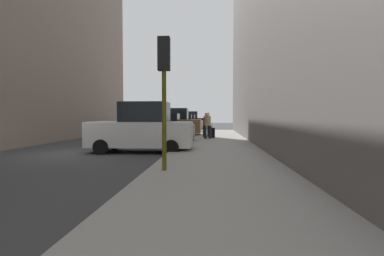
{
  "coord_description": "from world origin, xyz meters",
  "views": [
    {
      "loc": [
        5.81,
        -12.45,
        1.62
      ],
      "look_at": [
        4.73,
        3.38,
        0.99
      ],
      "focal_mm": 28.0,
      "sensor_mm": 36.0,
      "label": 1
    }
  ],
  "objects_px": {
    "fire_hydrant": "(187,137)",
    "pedestrian_in_red_jacket": "(206,123)",
    "pedestrian_in_tan_coat": "(208,124)",
    "parked_bronze_suv": "(173,123)",
    "parked_silver_sedan": "(185,123)",
    "parked_white_van": "(142,129)",
    "parked_black_suv": "(188,121)",
    "parked_red_hatchback": "(180,124)",
    "rolling_suitcase": "(212,133)",
    "parked_gray_coupe": "(161,129)",
    "traffic_light": "(164,74)"
  },
  "relations": [
    {
      "from": "parked_white_van",
      "to": "fire_hydrant",
      "type": "xyz_separation_m",
      "value": [
        1.8,
        2.99,
        -0.54
      ]
    },
    {
      "from": "parked_red_hatchback",
      "to": "rolling_suitcase",
      "type": "distance_m",
      "value": 9.47
    },
    {
      "from": "parked_gray_coupe",
      "to": "parked_white_van",
      "type": "bearing_deg",
      "value": -90.0
    },
    {
      "from": "parked_silver_sedan",
      "to": "fire_hydrant",
      "type": "xyz_separation_m",
      "value": [
        1.8,
        -18.5,
        -0.35
      ]
    },
    {
      "from": "parked_gray_coupe",
      "to": "parked_black_suv",
      "type": "relative_size",
      "value": 0.91
    },
    {
      "from": "parked_gray_coupe",
      "to": "parked_bronze_suv",
      "type": "relative_size",
      "value": 0.92
    },
    {
      "from": "traffic_light",
      "to": "parked_red_hatchback",
      "type": "bearing_deg",
      "value": 94.95
    },
    {
      "from": "parked_white_van",
      "to": "parked_black_suv",
      "type": "xyz_separation_m",
      "value": [
        -0.0,
        26.22,
        0.0
      ]
    },
    {
      "from": "parked_white_van",
      "to": "parked_bronze_suv",
      "type": "height_order",
      "value": "same"
    },
    {
      "from": "parked_gray_coupe",
      "to": "parked_black_suv",
      "type": "xyz_separation_m",
      "value": [
        -0.0,
        21.29,
        0.18
      ]
    },
    {
      "from": "fire_hydrant",
      "to": "rolling_suitcase",
      "type": "relative_size",
      "value": 0.68
    },
    {
      "from": "parked_red_hatchback",
      "to": "pedestrian_in_tan_coat",
      "type": "xyz_separation_m",
      "value": [
        2.86,
        -9.9,
        0.26
      ]
    },
    {
      "from": "parked_red_hatchback",
      "to": "parked_black_suv",
      "type": "xyz_separation_m",
      "value": [
        -0.0,
        9.94,
        0.18
      ]
    },
    {
      "from": "parked_gray_coupe",
      "to": "parked_red_hatchback",
      "type": "height_order",
      "value": "same"
    },
    {
      "from": "parked_white_van",
      "to": "parked_red_hatchback",
      "type": "distance_m",
      "value": 16.28
    },
    {
      "from": "parked_silver_sedan",
      "to": "pedestrian_in_tan_coat",
      "type": "height_order",
      "value": "pedestrian_in_tan_coat"
    },
    {
      "from": "rolling_suitcase",
      "to": "parked_bronze_suv",
      "type": "bearing_deg",
      "value": 133.85
    },
    {
      "from": "pedestrian_in_tan_coat",
      "to": "rolling_suitcase",
      "type": "distance_m",
      "value": 1.18
    },
    {
      "from": "rolling_suitcase",
      "to": "parked_black_suv",
      "type": "bearing_deg",
      "value": 99.45
    },
    {
      "from": "parked_bronze_suv",
      "to": "pedestrian_in_tan_coat",
      "type": "distance_m",
      "value": 5.12
    },
    {
      "from": "parked_red_hatchback",
      "to": "parked_black_suv",
      "type": "relative_size",
      "value": 0.92
    },
    {
      "from": "parked_white_van",
      "to": "parked_bronze_suv",
      "type": "distance_m",
      "value": 10.62
    },
    {
      "from": "parked_white_van",
      "to": "rolling_suitcase",
      "type": "distance_m",
      "value": 8.01
    },
    {
      "from": "parked_bronze_suv",
      "to": "parked_black_suv",
      "type": "xyz_separation_m",
      "value": [
        -0.0,
        15.6,
        0.0
      ]
    },
    {
      "from": "parked_red_hatchback",
      "to": "parked_silver_sedan",
      "type": "relative_size",
      "value": 1.01
    },
    {
      "from": "traffic_light",
      "to": "rolling_suitcase",
      "type": "distance_m",
      "value": 12.76
    },
    {
      "from": "parked_black_suv",
      "to": "fire_hydrant",
      "type": "distance_m",
      "value": 23.31
    },
    {
      "from": "traffic_light",
      "to": "rolling_suitcase",
      "type": "height_order",
      "value": "traffic_light"
    },
    {
      "from": "parked_red_hatchback",
      "to": "parked_silver_sedan",
      "type": "distance_m",
      "value": 5.22
    },
    {
      "from": "parked_bronze_suv",
      "to": "parked_black_suv",
      "type": "distance_m",
      "value": 15.6
    },
    {
      "from": "parked_white_van",
      "to": "parked_black_suv",
      "type": "height_order",
      "value": "same"
    },
    {
      "from": "parked_white_van",
      "to": "parked_black_suv",
      "type": "relative_size",
      "value": 1.0
    },
    {
      "from": "pedestrian_in_red_jacket",
      "to": "fire_hydrant",
      "type": "bearing_deg",
      "value": -100.25
    },
    {
      "from": "parked_silver_sedan",
      "to": "traffic_light",
      "type": "relative_size",
      "value": 1.17
    },
    {
      "from": "parked_red_hatchback",
      "to": "fire_hydrant",
      "type": "height_order",
      "value": "parked_red_hatchback"
    },
    {
      "from": "parked_bronze_suv",
      "to": "parked_silver_sedan",
      "type": "height_order",
      "value": "parked_bronze_suv"
    },
    {
      "from": "parked_red_hatchback",
      "to": "parked_gray_coupe",
      "type": "bearing_deg",
      "value": -90.0
    },
    {
      "from": "parked_silver_sedan",
      "to": "parked_white_van",
      "type": "bearing_deg",
      "value": -90.0
    },
    {
      "from": "parked_gray_coupe",
      "to": "pedestrian_in_red_jacket",
      "type": "distance_m",
      "value": 4.2
    },
    {
      "from": "parked_silver_sedan",
      "to": "pedestrian_in_tan_coat",
      "type": "bearing_deg",
      "value": -79.28
    },
    {
      "from": "pedestrian_in_red_jacket",
      "to": "parked_silver_sedan",
      "type": "bearing_deg",
      "value": 101.53
    },
    {
      "from": "traffic_light",
      "to": "pedestrian_in_tan_coat",
      "type": "bearing_deg",
      "value": 85.0
    },
    {
      "from": "parked_white_van",
      "to": "parked_black_suv",
      "type": "bearing_deg",
      "value": 90.0
    },
    {
      "from": "fire_hydrant",
      "to": "pedestrian_in_red_jacket",
      "type": "distance_m",
      "value": 5.24
    },
    {
      "from": "rolling_suitcase",
      "to": "parked_white_van",
      "type": "bearing_deg",
      "value": -113.16
    },
    {
      "from": "parked_gray_coupe",
      "to": "pedestrian_in_red_jacket",
      "type": "xyz_separation_m",
      "value": [
        2.73,
        3.19,
        0.26
      ]
    },
    {
      "from": "parked_white_van",
      "to": "pedestrian_in_red_jacket",
      "type": "xyz_separation_m",
      "value": [
        2.73,
        8.11,
        0.07
      ]
    },
    {
      "from": "parked_bronze_suv",
      "to": "fire_hydrant",
      "type": "relative_size",
      "value": 6.54
    },
    {
      "from": "parked_white_van",
      "to": "pedestrian_in_tan_coat",
      "type": "distance_m",
      "value": 6.99
    },
    {
      "from": "fire_hydrant",
      "to": "pedestrian_in_tan_coat",
      "type": "xyz_separation_m",
      "value": [
        1.06,
        3.39,
        0.61
      ]
    }
  ]
}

